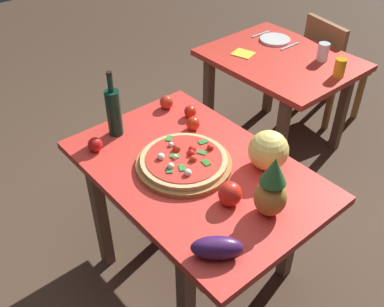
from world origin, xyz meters
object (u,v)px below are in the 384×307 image
dining_chair (329,64)px  drinking_glass_water (323,52)px  melon (268,150)px  dinner_plate (275,39)px  bell_pepper (230,194)px  tomato_at_corner (193,124)px  drinking_glass_juice (340,68)px  wine_bottle (114,111)px  pineapple_left (272,189)px  napkin_folded (243,54)px  pizza_board (184,164)px  tomato_near_board (95,145)px  tomato_beside_pepper (190,112)px  fork_utensil (261,34)px  pizza (184,159)px  tomato_by_bottle (167,102)px  display_table (195,183)px  knife_utensil (290,46)px  eggplant (217,248)px

dining_chair → drinking_glass_water: bearing=125.0°
melon → dinner_plate: melon is taller
melon → bell_pepper: size_ratio=1.69×
tomato_at_corner → drinking_glass_juice: size_ratio=0.63×
wine_bottle → bell_pepper: wine_bottle is taller
wine_bottle → pineapple_left: size_ratio=1.23×
dinner_plate → napkin_folded: 0.34m
dining_chair → dinner_plate: bearing=75.7°
pizza_board → dinner_plate: pizza_board is taller
tomato_near_board → drinking_glass_water: bearing=86.0°
tomato_beside_pepper → fork_utensil: (-0.51, 1.12, -0.03)m
tomato_near_board → napkin_folded: (-0.29, 1.34, -0.03)m
drinking_glass_juice → dinner_plate: 0.63m
pizza → pizza_board: bearing=-55.1°
dinner_plate → wine_bottle: bearing=-81.1°
bell_pepper → tomato_by_bottle: 0.82m
dining_chair → tomato_by_bottle: dining_chair is taller
pineapple_left → melon: size_ratio=1.53×
display_table → napkin_folded: 1.27m
wine_bottle → melon: 0.80m
fork_utensil → drinking_glass_juice: bearing=-5.1°
melon → fork_utensil: melon is taller
tomato_by_bottle → drinking_glass_water: (0.20, 1.17, 0.02)m
pineapple_left → bell_pepper: (-0.15, -0.09, -0.08)m
display_table → dinner_plate: bearing=117.4°
pizza → drinking_glass_water: drinking_glass_water is taller
knife_utensil → napkin_folded: 0.36m
tomato_at_corner → tomato_beside_pepper: bearing=147.0°
tomato_by_bottle → dinner_plate: size_ratio=0.35×
drinking_glass_juice → dinner_plate: bearing=170.3°
pizza_board → melon: melon is taller
tomato_near_board → tomato_at_corner: same height
eggplant → melon: bearing=113.5°
pizza_board → drinking_glass_juice: (-0.06, 1.31, 0.05)m
tomato_near_board → drinking_glass_water: drinking_glass_water is taller
melon → dining_chair: bearing=114.6°
pizza_board → tomato_by_bottle: tomato_by_bottle is taller
pineapple_left → tomato_by_bottle: (-0.92, 0.17, -0.09)m
melon → tomato_by_bottle: (-0.71, -0.04, -0.06)m
wine_bottle → napkin_folded: wine_bottle is taller
bell_pepper → drinking_glass_juice: (-0.37, 1.32, 0.01)m
tomato_at_corner → napkin_folded: bearing=118.6°
bell_pepper → melon: bearing=101.7°
bell_pepper → fork_utensil: size_ratio=0.62×
pizza_board → dinner_plate: bearing=115.4°
tomato_by_bottle → napkin_folded: 0.86m
dining_chair → fork_utensil: 0.63m
display_table → tomato_near_board: (-0.42, -0.29, 0.13)m
dining_chair → melon: (0.72, -1.57, 0.35)m
tomato_beside_pepper → drinking_glass_water: (0.04, 1.12, 0.03)m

